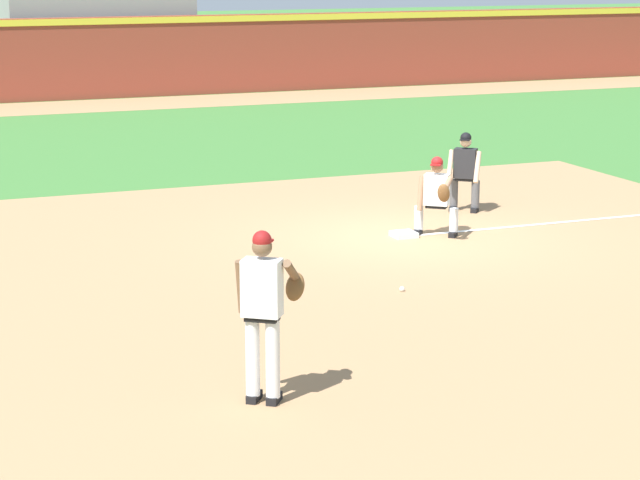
# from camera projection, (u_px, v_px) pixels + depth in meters

# --- Properties ---
(ground_plane) EXTENTS (160.00, 160.00, 0.00)m
(ground_plane) POSITION_uv_depth(u_px,v_px,m) (404.00, 237.00, 20.77)
(ground_plane) COLOR #3D7533
(infield_dirt_patch) EXTENTS (18.00, 18.00, 0.01)m
(infield_dirt_patch) POSITION_uv_depth(u_px,v_px,m) (349.00, 301.00, 16.95)
(infield_dirt_patch) COLOR #A87F56
(infield_dirt_patch) RESTS_ON ground
(warning_track_strip) EXTENTS (48.00, 3.20, 0.01)m
(warning_track_strip) POSITION_uv_depth(u_px,v_px,m) (128.00, 104.00, 38.88)
(warning_track_strip) COLOR #A87F56
(warning_track_strip) RESTS_ON ground
(first_base_bag) EXTENTS (0.38, 0.38, 0.09)m
(first_base_bag) POSITION_uv_depth(u_px,v_px,m) (404.00, 234.00, 20.76)
(first_base_bag) COLOR white
(first_base_bag) RESTS_ON ground
(baseball) EXTENTS (0.07, 0.07, 0.07)m
(baseball) POSITION_uv_depth(u_px,v_px,m) (402.00, 289.00, 17.43)
(baseball) COLOR white
(baseball) RESTS_ON ground
(pitcher) EXTENTS (0.84, 0.55, 1.86)m
(pitcher) POSITION_uv_depth(u_px,v_px,m) (265.00, 306.00, 12.92)
(pitcher) COLOR black
(pitcher) RESTS_ON ground
(first_baseman) EXTENTS (0.71, 1.09, 1.34)m
(first_baseman) POSITION_uv_depth(u_px,v_px,m) (437.00, 193.00, 20.67)
(first_baseman) COLOR black
(first_baseman) RESTS_ON ground
(umpire) EXTENTS (0.68, 0.66, 1.46)m
(umpire) POSITION_uv_depth(u_px,v_px,m) (465.00, 169.00, 22.65)
(umpire) COLOR black
(umpire) RESTS_ON ground
(outfield_wall) EXTENTS (48.00, 0.54, 2.60)m
(outfield_wall) POSITION_uv_depth(u_px,v_px,m) (113.00, 55.00, 40.38)
(outfield_wall) COLOR brown
(outfield_wall) RESTS_ON ground
(stadium_seating_block) EXTENTS (6.20, 4.20, 4.90)m
(stadium_seating_block) POSITION_uv_depth(u_px,v_px,m) (93.00, 17.00, 42.76)
(stadium_seating_block) COLOR gray
(stadium_seating_block) RESTS_ON ground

